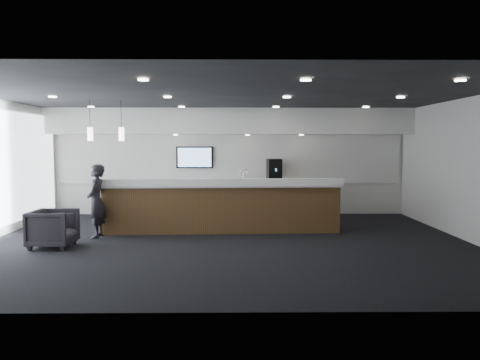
{
  "coord_description": "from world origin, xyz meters",
  "views": [
    {
      "loc": [
        0.15,
        -9.49,
        2.02
      ],
      "look_at": [
        0.27,
        1.3,
        1.2
      ],
      "focal_mm": 35.0,
      "sensor_mm": 36.0,
      "label": 1
    }
  ],
  "objects_px": {
    "coffee_machine": "(274,171)",
    "armchair": "(53,228)",
    "service_counter": "(222,207)",
    "lounge_guest": "(96,201)"
  },
  "relations": [
    {
      "from": "armchair",
      "to": "lounge_guest",
      "type": "xyz_separation_m",
      "value": [
        0.57,
        0.98,
        0.42
      ]
    },
    {
      "from": "coffee_machine",
      "to": "lounge_guest",
      "type": "distance_m",
      "value": 5.12
    },
    {
      "from": "service_counter",
      "to": "coffee_machine",
      "type": "height_order",
      "value": "coffee_machine"
    },
    {
      "from": "coffee_machine",
      "to": "lounge_guest",
      "type": "xyz_separation_m",
      "value": [
        -4.11,
        -3.01,
        -0.49
      ]
    },
    {
      "from": "service_counter",
      "to": "lounge_guest",
      "type": "bearing_deg",
      "value": -167.95
    },
    {
      "from": "armchair",
      "to": "lounge_guest",
      "type": "height_order",
      "value": "lounge_guest"
    },
    {
      "from": "lounge_guest",
      "to": "armchair",
      "type": "bearing_deg",
      "value": -33.49
    },
    {
      "from": "coffee_machine",
      "to": "armchair",
      "type": "distance_m",
      "value": 6.21
    },
    {
      "from": "coffee_machine",
      "to": "armchair",
      "type": "relative_size",
      "value": 0.81
    },
    {
      "from": "armchair",
      "to": "service_counter",
      "type": "bearing_deg",
      "value": -62.06
    }
  ]
}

